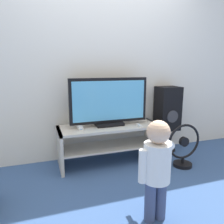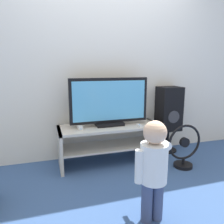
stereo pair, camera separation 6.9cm
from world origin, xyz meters
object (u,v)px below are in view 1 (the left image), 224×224
game_console (80,127)px  speaker_tower (167,110)px  remote_primary (139,125)px  floor_fan (184,148)px  television (109,102)px  child (157,163)px

game_console → speaker_tower: speaker_tower is taller
remote_primary → floor_fan: bearing=-29.5°
television → floor_fan: size_ratio=1.84×
remote_primary → speaker_tower: 0.64m
television → child: bearing=-89.6°
game_console → child: child is taller
television → remote_primary: bearing=-24.9°
game_console → floor_fan: (1.20, -0.40, -0.26)m
remote_primary → child: (-0.34, -1.01, -0.01)m
game_console → remote_primary: bearing=-9.8°
game_console → remote_primary: 0.74m
floor_fan → speaker_tower: bearing=80.0°
remote_primary → child: bearing=-108.4°
speaker_tower → floor_fan: (-0.09, -0.54, -0.36)m
speaker_tower → game_console: bearing=-173.8°
child → speaker_tower: 1.57m
game_console → remote_primary: (0.72, -0.13, -0.01)m
speaker_tower → television: bearing=-173.3°
remote_primary → floor_fan: floor_fan is taller
game_console → child: 1.20m
speaker_tower → floor_fan: bearing=-100.0°
game_console → floor_fan: floor_fan is taller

